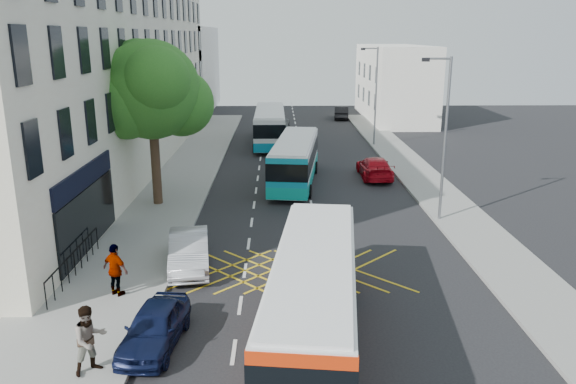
{
  "coord_description": "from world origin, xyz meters",
  "views": [
    {
      "loc": [
        -1.84,
        -14.85,
        9.14
      ],
      "look_at": [
        -1.4,
        9.81,
        2.2
      ],
      "focal_mm": 35.0,
      "sensor_mm": 36.0,
      "label": 1
    }
  ],
  "objects_px": {
    "parked_car_silver": "(189,251)",
    "pedestrian_far": "(116,270)",
    "bus_far": "(270,126)",
    "red_hatchback": "(375,168)",
    "street_tree": "(151,91)",
    "distant_car_dark": "(341,112)",
    "distant_car_grey": "(277,125)",
    "lamp_near": "(444,131)",
    "bus_mid": "(295,160)",
    "bus_near": "(314,297)",
    "lamp_far": "(375,91)",
    "pedestrian_near": "(90,339)",
    "parked_car_blue": "(155,327)"
  },
  "relations": [
    {
      "from": "lamp_far",
      "to": "lamp_near",
      "type": "bearing_deg",
      "value": -90.0
    },
    {
      "from": "lamp_far",
      "to": "pedestrian_near",
      "type": "bearing_deg",
      "value": -111.71
    },
    {
      "from": "parked_car_silver",
      "to": "pedestrian_far",
      "type": "distance_m",
      "value": 3.53
    },
    {
      "from": "street_tree",
      "to": "bus_mid",
      "type": "relative_size",
      "value": 0.86
    },
    {
      "from": "red_hatchback",
      "to": "bus_far",
      "type": "bearing_deg",
      "value": -59.47
    },
    {
      "from": "bus_near",
      "to": "distant_car_dark",
      "type": "relative_size",
      "value": 2.44
    },
    {
      "from": "bus_near",
      "to": "red_hatchback",
      "type": "height_order",
      "value": "bus_near"
    },
    {
      "from": "parked_car_silver",
      "to": "red_hatchback",
      "type": "distance_m",
      "value": 17.72
    },
    {
      "from": "lamp_far",
      "to": "distant_car_dark",
      "type": "distance_m",
      "value": 16.42
    },
    {
      "from": "bus_near",
      "to": "pedestrian_near",
      "type": "xyz_separation_m",
      "value": [
        -6.22,
        -1.65,
        -0.4
      ]
    },
    {
      "from": "parked_car_silver",
      "to": "red_hatchback",
      "type": "xyz_separation_m",
      "value": [
        9.98,
        14.65,
        -0.03
      ]
    },
    {
      "from": "parked_car_silver",
      "to": "pedestrian_far",
      "type": "bearing_deg",
      "value": -135.8
    },
    {
      "from": "lamp_near",
      "to": "bus_near",
      "type": "xyz_separation_m",
      "value": [
        -6.98,
        -11.5,
        -3.08
      ]
    },
    {
      "from": "street_tree",
      "to": "distant_car_dark",
      "type": "relative_size",
      "value": 2.03
    },
    {
      "from": "parked_car_blue",
      "to": "distant_car_grey",
      "type": "height_order",
      "value": "distant_car_grey"
    },
    {
      "from": "street_tree",
      "to": "distant_car_dark",
      "type": "height_order",
      "value": "street_tree"
    },
    {
      "from": "distant_car_grey",
      "to": "lamp_far",
      "type": "bearing_deg",
      "value": -37.59
    },
    {
      "from": "distant_car_dark",
      "to": "parked_car_silver",
      "type": "bearing_deg",
      "value": 81.61
    },
    {
      "from": "distant_car_dark",
      "to": "lamp_near",
      "type": "bearing_deg",
      "value": 97.57
    },
    {
      "from": "lamp_near",
      "to": "bus_mid",
      "type": "bearing_deg",
      "value": 132.13
    },
    {
      "from": "distant_car_grey",
      "to": "distant_car_dark",
      "type": "height_order",
      "value": "distant_car_dark"
    },
    {
      "from": "lamp_far",
      "to": "distant_car_dark",
      "type": "relative_size",
      "value": 1.85
    },
    {
      "from": "bus_near",
      "to": "pedestrian_far",
      "type": "distance_m",
      "value": 7.51
    },
    {
      "from": "bus_far",
      "to": "pedestrian_near",
      "type": "distance_m",
      "value": 34.29
    },
    {
      "from": "pedestrian_near",
      "to": "pedestrian_far",
      "type": "distance_m",
      "value": 4.78
    },
    {
      "from": "bus_mid",
      "to": "pedestrian_near",
      "type": "distance_m",
      "value": 21.77
    },
    {
      "from": "lamp_far",
      "to": "red_hatchback",
      "type": "height_order",
      "value": "lamp_far"
    },
    {
      "from": "distant_car_grey",
      "to": "bus_mid",
      "type": "bearing_deg",
      "value": -82.76
    },
    {
      "from": "bus_far",
      "to": "distant_car_grey",
      "type": "relative_size",
      "value": 2.22
    },
    {
      "from": "bus_near",
      "to": "lamp_near",
      "type": "bearing_deg",
      "value": 65.54
    },
    {
      "from": "lamp_far",
      "to": "parked_car_silver",
      "type": "relative_size",
      "value": 1.81
    },
    {
      "from": "red_hatchback",
      "to": "distant_car_grey",
      "type": "height_order",
      "value": "red_hatchback"
    },
    {
      "from": "street_tree",
      "to": "distant_car_dark",
      "type": "bearing_deg",
      "value": 67.31
    },
    {
      "from": "street_tree",
      "to": "pedestrian_far",
      "type": "bearing_deg",
      "value": -85.5
    },
    {
      "from": "lamp_near",
      "to": "parked_car_blue",
      "type": "xyz_separation_m",
      "value": [
        -11.8,
        -11.6,
        -3.98
      ]
    },
    {
      "from": "lamp_near",
      "to": "parked_car_blue",
      "type": "relative_size",
      "value": 2.13
    },
    {
      "from": "street_tree",
      "to": "bus_mid",
      "type": "height_order",
      "value": "street_tree"
    },
    {
      "from": "lamp_far",
      "to": "pedestrian_far",
      "type": "xyz_separation_m",
      "value": [
        -13.81,
        -28.41,
        -3.5
      ]
    },
    {
      "from": "parked_car_silver",
      "to": "street_tree",
      "type": "bearing_deg",
      "value": 101.55
    },
    {
      "from": "bus_near",
      "to": "bus_mid",
      "type": "distance_m",
      "value": 19.22
    },
    {
      "from": "bus_mid",
      "to": "parked_car_blue",
      "type": "height_order",
      "value": "bus_mid"
    },
    {
      "from": "parked_car_silver",
      "to": "distant_car_dark",
      "type": "xyz_separation_m",
      "value": [
        10.74,
        41.56,
        -0.01
      ]
    },
    {
      "from": "bus_far",
      "to": "red_hatchback",
      "type": "relative_size",
      "value": 2.24
    },
    {
      "from": "parked_car_silver",
      "to": "bus_near",
      "type": "bearing_deg",
      "value": -59.31
    },
    {
      "from": "pedestrian_far",
      "to": "lamp_far",
      "type": "bearing_deg",
      "value": -84.98
    },
    {
      "from": "bus_near",
      "to": "red_hatchback",
      "type": "xyz_separation_m",
      "value": [
        5.29,
        20.51,
        -0.84
      ]
    },
    {
      "from": "bus_far",
      "to": "parked_car_blue",
      "type": "height_order",
      "value": "bus_far"
    },
    {
      "from": "lamp_near",
      "to": "pedestrian_far",
      "type": "xyz_separation_m",
      "value": [
        -13.81,
        -8.41,
        -3.5
      ]
    },
    {
      "from": "bus_far",
      "to": "red_hatchback",
      "type": "bearing_deg",
      "value": -59.53
    },
    {
      "from": "parked_car_silver",
      "to": "pedestrian_near",
      "type": "relative_size",
      "value": 2.24
    }
  ]
}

